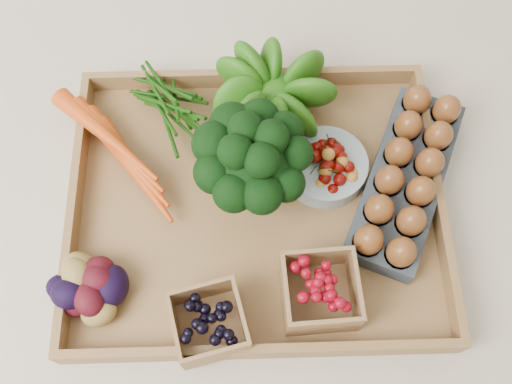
{
  "coord_description": "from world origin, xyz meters",
  "views": [
    {
      "loc": [
        -0.01,
        -0.34,
        0.81
      ],
      "look_at": [
        0.0,
        0.0,
        0.06
      ],
      "focal_mm": 40.0,
      "sensor_mm": 36.0,
      "label": 1
    }
  ],
  "objects_px": {
    "tray": "(256,206)",
    "cherry_bowl": "(325,167)",
    "egg_carton": "(405,180)",
    "broccoli": "(254,175)"
  },
  "relations": [
    {
      "from": "broccoli",
      "to": "cherry_bowl",
      "type": "bearing_deg",
      "value": 17.36
    },
    {
      "from": "tray",
      "to": "cherry_bowl",
      "type": "relative_size",
      "value": 4.32
    },
    {
      "from": "tray",
      "to": "broccoli",
      "type": "bearing_deg",
      "value": 99.42
    },
    {
      "from": "broccoli",
      "to": "cherry_bowl",
      "type": "xyz_separation_m",
      "value": [
        0.11,
        0.03,
        -0.05
      ]
    },
    {
      "from": "tray",
      "to": "cherry_bowl",
      "type": "distance_m",
      "value": 0.12
    },
    {
      "from": "cherry_bowl",
      "to": "egg_carton",
      "type": "distance_m",
      "value": 0.12
    },
    {
      "from": "broccoli",
      "to": "egg_carton",
      "type": "height_order",
      "value": "broccoli"
    },
    {
      "from": "tray",
      "to": "egg_carton",
      "type": "height_order",
      "value": "egg_carton"
    },
    {
      "from": "egg_carton",
      "to": "broccoli",
      "type": "bearing_deg",
      "value": -154.01
    },
    {
      "from": "tray",
      "to": "cherry_bowl",
      "type": "bearing_deg",
      "value": 25.67
    }
  ]
}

